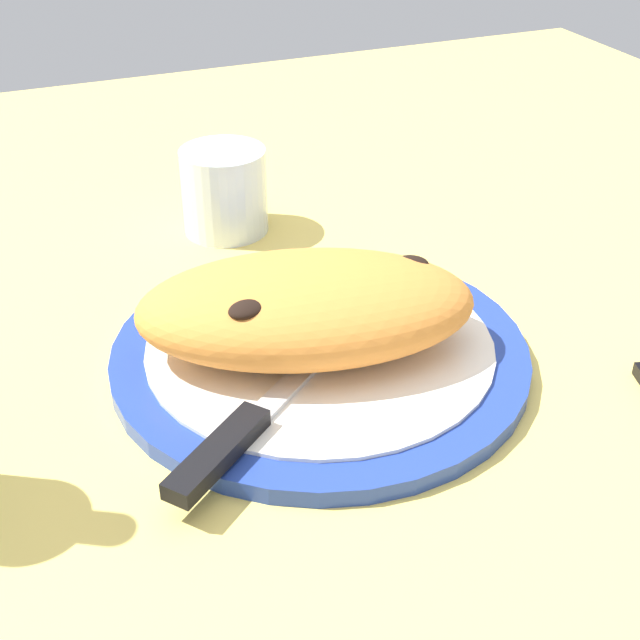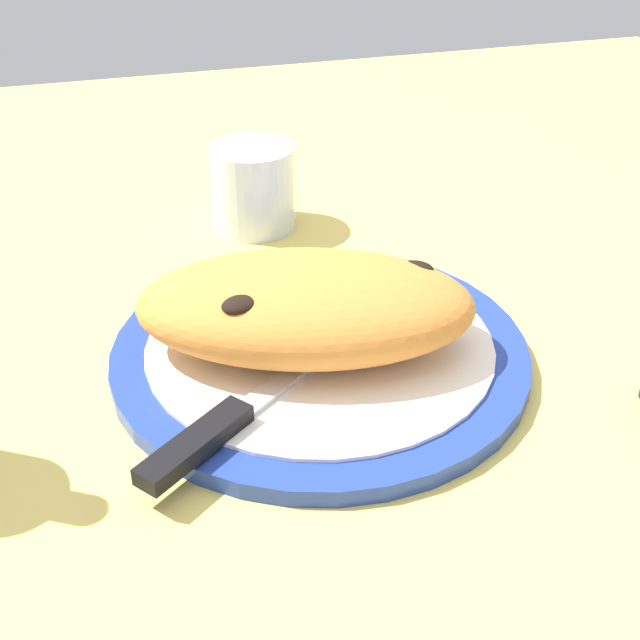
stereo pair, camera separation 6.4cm
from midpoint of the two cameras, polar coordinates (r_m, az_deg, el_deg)
The scene contains 6 objects.
ground_plane at distance 66.45cm, azimuth 2.74°, elevation -3.81°, with size 150.00×150.00×3.00cm, color #EACC60.
plate at distance 65.13cm, azimuth 2.79°, elevation -2.20°, with size 31.03×31.03×1.61cm.
calzone at distance 62.25cm, azimuth 2.07°, elevation 0.64°, with size 27.13×19.37×6.67cm.
fork at distance 69.16cm, azimuth 0.82°, elevation 1.14°, with size 16.33×3.57×0.40cm.
knife at distance 56.63cm, azimuth -2.81°, elevation -6.64°, with size 18.39×15.16×1.20cm.
water_glass at distance 83.61cm, azimuth -2.43°, elevation 8.29°, with size 7.99×7.99×8.05cm.
Camera 2 is at (14.31, 51.67, 37.88)cm, focal length 48.99 mm.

